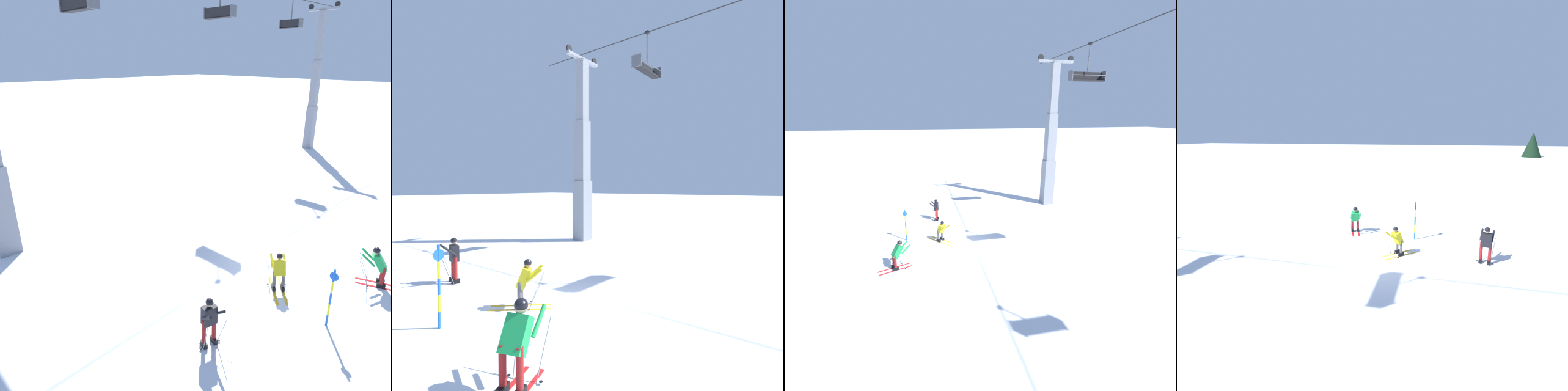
{
  "view_description": "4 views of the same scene",
  "coord_description": "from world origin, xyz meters",
  "views": [
    {
      "loc": [
        -10.72,
        -6.41,
        7.91
      ],
      "look_at": [
        -1.41,
        2.72,
        2.83
      ],
      "focal_mm": 32.45,
      "sensor_mm": 36.0,
      "label": 1
    },
    {
      "loc": [
        6.11,
        -6.77,
        3.47
      ],
      "look_at": [
        -1.27,
        2.55,
        3.15
      ],
      "focal_mm": 28.66,
      "sensor_mm": 36.0,
      "label": 2
    },
    {
      "loc": [
        15.66,
        -2.05,
        7.8
      ],
      "look_at": [
        -1.53,
        1.69,
        2.66
      ],
      "focal_mm": 25.98,
      "sensor_mm": 36.0,
      "label": 3
    },
    {
      "loc": [
        -2.55,
        11.02,
        5.49
      ],
      "look_at": [
        -0.19,
        1.19,
        3.25
      ],
      "focal_mm": 25.74,
      "sensor_mm": 36.0,
      "label": 4
    }
  ],
  "objects": [
    {
      "name": "ground_plane",
      "position": [
        0.0,
        0.0,
        0.0
      ],
      "size": [
        260.0,
        260.0,
        0.0
      ],
      "primitive_type": "plane",
      "color": "white"
    },
    {
      "name": "skier_carving_main",
      "position": [
        -0.84,
        -0.94,
        0.78
      ],
      "size": [
        1.57,
        1.5,
        1.5
      ],
      "color": "yellow",
      "rests_on": "ground_plane"
    },
    {
      "name": "lift_tower_near",
      "position": [
        -6.79,
        8.93,
        5.01
      ],
      "size": [
        0.91,
        2.98,
        12.17
      ],
      "color": "gray",
      "rests_on": "ground_plane"
    },
    {
      "name": "chairlift_seat_nearest",
      "position": [
        -2.22,
        8.93,
        10.1
      ],
      "size": [
        0.61,
        2.41,
        2.3
      ],
      "color": "black"
    },
    {
      "name": "trail_marker_pole",
      "position": [
        -1.44,
        -3.11,
        1.11
      ],
      "size": [
        0.07,
        0.28,
        2.06
      ],
      "color": "blue",
      "rests_on": "ground_plane"
    },
    {
      "name": "skier_distant_uphill",
      "position": [
        1.92,
        -3.42,
        0.9
      ],
      "size": [
        1.14,
        1.8,
        1.68
      ],
      "color": "red",
      "rests_on": "ground_plane"
    },
    {
      "name": "skier_distant_downhill",
      "position": [
        -4.65,
        -1.01,
        0.95
      ],
      "size": [
        0.87,
        1.82,
        1.67
      ],
      "color": "white",
      "rests_on": "ground_plane"
    }
  ]
}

